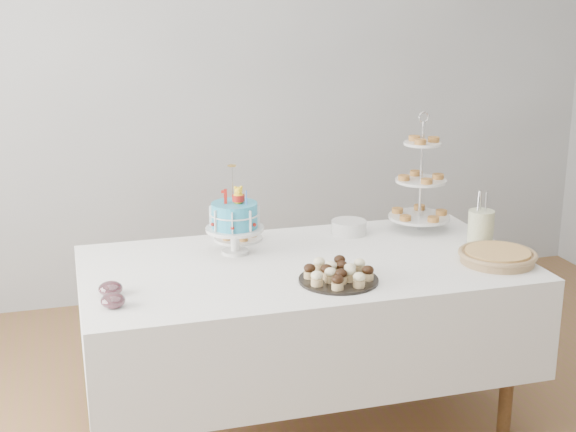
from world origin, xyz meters
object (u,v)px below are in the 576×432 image
object	(u,v)px
cupcake_tray	(339,273)
jam_bowl_a	(113,301)
tiered_stand	(421,181)
table	(304,310)
pie	(497,256)
pastry_plate	(238,236)
utensil_pitcher	(481,227)
birthday_cake	(235,230)
plate_stack	(349,227)
jam_bowl_b	(111,289)

from	to	relation	value
cupcake_tray	jam_bowl_a	world-z (taller)	cupcake_tray
tiered_stand	jam_bowl_a	world-z (taller)	tiered_stand
table	tiered_stand	distance (m)	0.89
pie	pastry_plate	size ratio (longest dim) A/B	1.48
cupcake_tray	utensil_pitcher	xyz separation A→B (m)	(0.78, 0.24, 0.06)
birthday_cake	plate_stack	world-z (taller)	birthday_cake
tiered_stand	jam_bowl_b	world-z (taller)	tiered_stand
cupcake_tray	pastry_plate	size ratio (longest dim) A/B	1.43
jam_bowl_a	utensil_pitcher	world-z (taller)	utensil_pitcher
tiered_stand	jam_bowl_b	size ratio (longest dim) A/B	6.24
pie	table	bearing A→B (deg)	163.68
table	pie	xyz separation A→B (m)	(0.81, -0.24, 0.26)
cupcake_tray	table	bearing A→B (deg)	103.77
cupcake_tray	tiered_stand	bearing A→B (deg)	42.47
pastry_plate	jam_bowl_a	distance (m)	0.93
pastry_plate	jam_bowl_a	size ratio (longest dim) A/B	2.47
table	jam_bowl_b	distance (m)	0.89
pie	jam_bowl_a	bearing A→B (deg)	-178.22
jam_bowl_a	utensil_pitcher	size ratio (longest dim) A/B	0.35
cupcake_tray	pie	xyz separation A→B (m)	(0.74, 0.03, -0.01)
table	pie	world-z (taller)	pie
cupcake_tray	jam_bowl_b	size ratio (longest dim) A/B	3.49
table	plate_stack	bearing A→B (deg)	45.54
table	pie	distance (m)	0.88
pie	jam_bowl_b	distance (m)	1.65
table	tiered_stand	xyz separation A→B (m)	(0.69, 0.31, 0.47)
jam_bowl_b	table	bearing A→B (deg)	10.79
utensil_pitcher	pie	bearing A→B (deg)	-95.73
jam_bowl_b	jam_bowl_a	bearing A→B (deg)	-90.00
plate_stack	jam_bowl_b	distance (m)	1.27
pastry_plate	jam_bowl_a	bearing A→B (deg)	-132.70
table	utensil_pitcher	bearing A→B (deg)	-1.38
table	jam_bowl_b	bearing A→B (deg)	-169.21
cupcake_tray	jam_bowl_b	distance (m)	0.91
tiered_stand	jam_bowl_a	size ratio (longest dim) A/B	6.29
table	cupcake_tray	xyz separation A→B (m)	(0.06, -0.26, 0.26)
pastry_plate	jam_bowl_b	world-z (taller)	jam_bowl_b
birthday_cake	plate_stack	distance (m)	0.61
table	pastry_plate	distance (m)	0.51
table	jam_bowl_b	xyz separation A→B (m)	(-0.84, -0.16, 0.25)
tiered_stand	birthday_cake	bearing A→B (deg)	-173.62
pastry_plate	jam_bowl_a	xyz separation A→B (m)	(-0.63, -0.69, 0.01)
pie	cupcake_tray	bearing A→B (deg)	-177.96
table	plate_stack	xyz separation A→B (m)	(0.33, 0.34, 0.26)
birthday_cake	pie	world-z (taller)	birthday_cake
birthday_cake	pastry_plate	xyz separation A→B (m)	(0.06, 0.20, -0.09)
table	jam_bowl_a	world-z (taller)	jam_bowl_a
tiered_stand	utensil_pitcher	world-z (taller)	tiered_stand
pastry_plate	utensil_pitcher	world-z (taller)	utensil_pitcher
birthday_cake	tiered_stand	size ratio (longest dim) A/B	0.68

